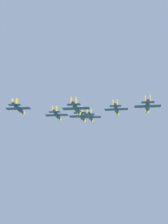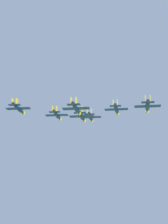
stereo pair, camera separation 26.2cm
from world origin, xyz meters
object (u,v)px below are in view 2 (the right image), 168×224
jet_right_wingman (116,109)px  jet_trailing (76,109)px  jet_right_outer (148,106)px  jet_slot_rear (82,116)px  jet_left_outer (19,109)px  jet_left_wingman (57,115)px  jet_lead (91,117)px

jet_right_wingman → jet_trailing: (1.22, 33.53, -7.56)m
jet_right_outer → jet_trailing: jet_right_outer is taller
jet_right_outer → jet_slot_rear: size_ratio=1.05×
jet_left_outer → jet_right_outer: bearing=-89.1°
jet_right_wingman → jet_slot_rear: size_ratio=1.04×
jet_left_wingman → jet_slot_rear: (-17.78, 9.73, -4.84)m
jet_lead → jet_trailing: jet_lead is taller
jet_left_wingman → jet_right_outer: (-42.29, 0.35, -1.61)m
jet_lead → jet_right_wingman: 20.28m
jet_right_wingman → jet_right_outer: (-17.77, 9.73, -3.35)m
jet_trailing → jet_right_wingman: bearing=-22.1°
jet_lead → jet_right_outer: 40.74m
jet_left_outer → jet_slot_rear: jet_left_outer is taller
jet_right_wingman → jet_left_outer: size_ratio=1.00×
jet_right_wingman → jet_slot_rear: 21.30m
jet_left_wingman → jet_lead: bearing=-40.4°
jet_right_outer → jet_trailing: (18.99, 23.80, -4.21)m
jet_left_wingman → jet_trailing: size_ratio=1.01×
jet_right_wingman → jet_right_outer: jet_right_wingman is taller
jet_lead → jet_left_wingman: jet_lead is taller
jet_right_wingman → jet_left_wingman: bearing=91.0°
jet_right_outer → jet_left_wingman: bearing=68.2°
jet_left_outer → jet_right_outer: jet_left_outer is taller
jet_lead → jet_slot_rear: jet_lead is taller
jet_left_outer → jet_slot_rear: 26.57m
jet_lead → jet_right_outer: bearing=-140.6°
jet_slot_rear → jet_lead: bearing=-0.1°
jet_left_outer → jet_slot_rear: bearing=-89.1°
jet_lead → jet_left_wingman: (6.74, 19.11, -2.53)m
jet_lead → jet_right_outer: size_ratio=0.98×
jet_slot_rear → jet_trailing: jet_slot_rear is taller
jet_left_outer → jet_trailing: jet_left_outer is taller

